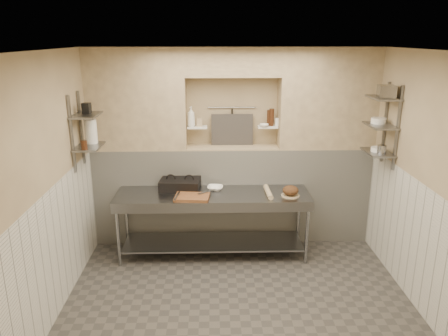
{
  "coord_description": "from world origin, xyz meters",
  "views": [
    {
      "loc": [
        -0.28,
        -4.32,
        2.93
      ],
      "look_at": [
        -0.14,
        0.9,
        1.35
      ],
      "focal_mm": 35.0,
      "sensor_mm": 36.0,
      "label": 1
    }
  ],
  "objects_px": {
    "prep_table": "(213,212)",
    "mixing_bowl": "(215,188)",
    "panini_press": "(180,184)",
    "bowl_alcove": "(264,125)",
    "rolling_pin": "(268,192)",
    "bottle_soap": "(191,117)",
    "bread_loaf": "(291,190)",
    "jug_left": "(91,131)",
    "cutting_board": "(192,197)"
  },
  "relations": [
    {
      "from": "prep_table",
      "to": "bowl_alcove",
      "type": "relative_size",
      "value": 20.48
    },
    {
      "from": "mixing_bowl",
      "to": "rolling_pin",
      "type": "height_order",
      "value": "rolling_pin"
    },
    {
      "from": "panini_press",
      "to": "rolling_pin",
      "type": "relative_size",
      "value": 1.26
    },
    {
      "from": "mixing_bowl",
      "to": "bread_loaf",
      "type": "bearing_deg",
      "value": -14.96
    },
    {
      "from": "rolling_pin",
      "to": "bottle_soap",
      "type": "distance_m",
      "value": 1.5
    },
    {
      "from": "rolling_pin",
      "to": "bread_loaf",
      "type": "height_order",
      "value": "bread_loaf"
    },
    {
      "from": "bottle_soap",
      "to": "jug_left",
      "type": "relative_size",
      "value": 0.92
    },
    {
      "from": "panini_press",
      "to": "bowl_alcove",
      "type": "distance_m",
      "value": 1.43
    },
    {
      "from": "prep_table",
      "to": "rolling_pin",
      "type": "relative_size",
      "value": 5.75
    },
    {
      "from": "mixing_bowl",
      "to": "rolling_pin",
      "type": "relative_size",
      "value": 0.48
    },
    {
      "from": "rolling_pin",
      "to": "bottle_soap",
      "type": "xyz_separation_m",
      "value": [
        -1.04,
        0.58,
        0.92
      ]
    },
    {
      "from": "cutting_board",
      "to": "bottle_soap",
      "type": "height_order",
      "value": "bottle_soap"
    },
    {
      "from": "panini_press",
      "to": "bread_loaf",
      "type": "bearing_deg",
      "value": -6.71
    },
    {
      "from": "prep_table",
      "to": "bread_loaf",
      "type": "height_order",
      "value": "bread_loaf"
    },
    {
      "from": "cutting_board",
      "to": "bread_loaf",
      "type": "bearing_deg",
      "value": 2.86
    },
    {
      "from": "bottle_soap",
      "to": "bread_loaf",
      "type": "bearing_deg",
      "value": -26.18
    },
    {
      "from": "bottle_soap",
      "to": "jug_left",
      "type": "distance_m",
      "value": 1.37
    },
    {
      "from": "bottle_soap",
      "to": "jug_left",
      "type": "height_order",
      "value": "bottle_soap"
    },
    {
      "from": "cutting_board",
      "to": "prep_table",
      "type": "bearing_deg",
      "value": 31.47
    },
    {
      "from": "cutting_board",
      "to": "bread_loaf",
      "type": "xyz_separation_m",
      "value": [
        1.3,
        0.07,
        0.06
      ]
    },
    {
      "from": "cutting_board",
      "to": "bottle_soap",
      "type": "xyz_separation_m",
      "value": [
        -0.02,
        0.72,
        0.93
      ]
    },
    {
      "from": "jug_left",
      "to": "panini_press",
      "type": "bearing_deg",
      "value": 10.17
    },
    {
      "from": "prep_table",
      "to": "mixing_bowl",
      "type": "distance_m",
      "value": 0.33
    },
    {
      "from": "panini_press",
      "to": "bowl_alcove",
      "type": "bearing_deg",
      "value": 19.52
    },
    {
      "from": "cutting_board",
      "to": "bread_loaf",
      "type": "relative_size",
      "value": 2.08
    },
    {
      "from": "prep_table",
      "to": "jug_left",
      "type": "bearing_deg",
      "value": 179.76
    },
    {
      "from": "prep_table",
      "to": "bowl_alcove",
      "type": "bearing_deg",
      "value": 35.01
    },
    {
      "from": "rolling_pin",
      "to": "bottle_soap",
      "type": "relative_size",
      "value": 1.61
    },
    {
      "from": "panini_press",
      "to": "mixing_bowl",
      "type": "xyz_separation_m",
      "value": [
        0.48,
        -0.04,
        -0.05
      ]
    },
    {
      "from": "cutting_board",
      "to": "bread_loaf",
      "type": "distance_m",
      "value": 1.3
    },
    {
      "from": "cutting_board",
      "to": "mixing_bowl",
      "type": "height_order",
      "value": "mixing_bowl"
    },
    {
      "from": "mixing_bowl",
      "to": "jug_left",
      "type": "bearing_deg",
      "value": -174.3
    },
    {
      "from": "prep_table",
      "to": "rolling_pin",
      "type": "bearing_deg",
      "value": -2.56
    },
    {
      "from": "panini_press",
      "to": "rolling_pin",
      "type": "xyz_separation_m",
      "value": [
        1.19,
        -0.24,
        -0.04
      ]
    },
    {
      "from": "bottle_soap",
      "to": "cutting_board",
      "type": "bearing_deg",
      "value": -88.12
    },
    {
      "from": "prep_table",
      "to": "bottle_soap",
      "type": "bearing_deg",
      "value": 118.19
    },
    {
      "from": "rolling_pin",
      "to": "bowl_alcove",
      "type": "bearing_deg",
      "value": 91.58
    },
    {
      "from": "bottle_soap",
      "to": "bowl_alcove",
      "type": "bearing_deg",
      "value": -2.23
    },
    {
      "from": "cutting_board",
      "to": "mixing_bowl",
      "type": "relative_size",
      "value": 2.05
    },
    {
      "from": "prep_table",
      "to": "mixing_bowl",
      "type": "bearing_deg",
      "value": 78.31
    },
    {
      "from": "bread_loaf",
      "to": "bowl_alcove",
      "type": "distance_m",
      "value": 1.02
    },
    {
      "from": "bread_loaf",
      "to": "panini_press",
      "type": "bearing_deg",
      "value": 168.32
    },
    {
      "from": "rolling_pin",
      "to": "jug_left",
      "type": "xyz_separation_m",
      "value": [
        -2.3,
        0.04,
        0.83
      ]
    },
    {
      "from": "bowl_alcove",
      "to": "panini_press",
      "type": "bearing_deg",
      "value": -165.46
    },
    {
      "from": "panini_press",
      "to": "cutting_board",
      "type": "bearing_deg",
      "value": -59.45
    },
    {
      "from": "prep_table",
      "to": "bowl_alcove",
      "type": "xyz_separation_m",
      "value": [
        0.73,
        0.51,
        1.09
      ]
    },
    {
      "from": "bowl_alcove",
      "to": "bottle_soap",
      "type": "bearing_deg",
      "value": 177.77
    },
    {
      "from": "panini_press",
      "to": "bowl_alcove",
      "type": "relative_size",
      "value": 4.5
    },
    {
      "from": "mixing_bowl",
      "to": "bottle_soap",
      "type": "height_order",
      "value": "bottle_soap"
    },
    {
      "from": "cutting_board",
      "to": "bottle_soap",
      "type": "bearing_deg",
      "value": 91.88
    }
  ]
}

